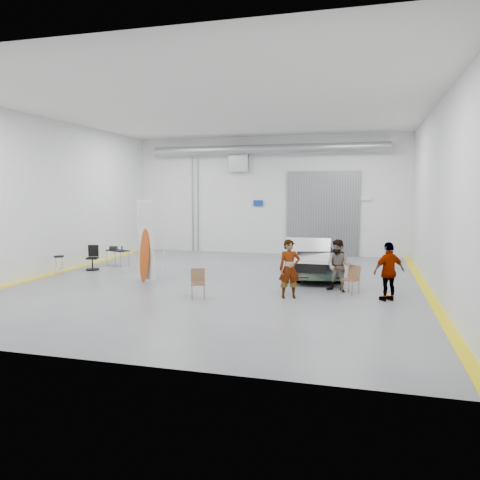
% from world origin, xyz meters
% --- Properties ---
extents(ground, '(16.00, 16.00, 0.00)m').
position_xyz_m(ground, '(0.00, 0.00, 0.00)').
color(ground, slate).
rests_on(ground, ground).
extents(room_shell, '(14.02, 16.18, 6.01)m').
position_xyz_m(room_shell, '(0.24, 2.22, 4.08)').
color(room_shell, silver).
rests_on(room_shell, ground).
extents(sedan_car, '(2.63, 4.69, 1.28)m').
position_xyz_m(sedan_car, '(3.04, 2.01, 0.64)').
color(sedan_car, white).
rests_on(sedan_car, ground).
extents(person_a, '(0.76, 0.63, 1.78)m').
position_xyz_m(person_a, '(2.70, -1.79, 0.89)').
color(person_a, '#855848').
rests_on(person_a, ground).
extents(person_b, '(0.98, 0.85, 1.69)m').
position_xyz_m(person_b, '(4.08, -0.51, 0.84)').
color(person_b, '#45647E').
rests_on(person_b, ground).
extents(person_c, '(1.08, 0.90, 1.75)m').
position_xyz_m(person_c, '(5.58, -1.38, 0.87)').
color(person_c, brown).
rests_on(person_c, ground).
extents(surfboard_display, '(0.81, 0.50, 3.10)m').
position_xyz_m(surfboard_display, '(-2.51, -0.69, 1.26)').
color(surfboard_display, white).
rests_on(surfboard_display, ground).
extents(folding_chair_near, '(0.54, 0.57, 0.89)m').
position_xyz_m(folding_chair_near, '(0.07, -2.59, 0.28)').
color(folding_chair_near, brown).
rests_on(folding_chair_near, ground).
extents(folding_chair_far, '(0.58, 0.63, 0.90)m').
position_xyz_m(folding_chair_far, '(4.47, -0.76, 0.28)').
color(folding_chair_far, brown).
rests_on(folding_chair_far, ground).
extents(shop_stool, '(0.39, 0.39, 0.76)m').
position_xyz_m(shop_stool, '(-6.41, -0.34, 0.38)').
color(shop_stool, black).
rests_on(shop_stool, ground).
extents(work_table, '(1.18, 0.91, 0.86)m').
position_xyz_m(work_table, '(-5.56, 2.46, 0.67)').
color(work_table, gray).
rests_on(work_table, ground).
extents(office_chair, '(0.55, 0.58, 0.99)m').
position_xyz_m(office_chair, '(-5.88, 1.14, 0.44)').
color(office_chair, black).
rests_on(office_chair, ground).
extents(trunk_lid, '(1.50, 0.91, 0.04)m').
position_xyz_m(trunk_lid, '(3.04, 0.04, 1.30)').
color(trunk_lid, silver).
rests_on(trunk_lid, sedan_car).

